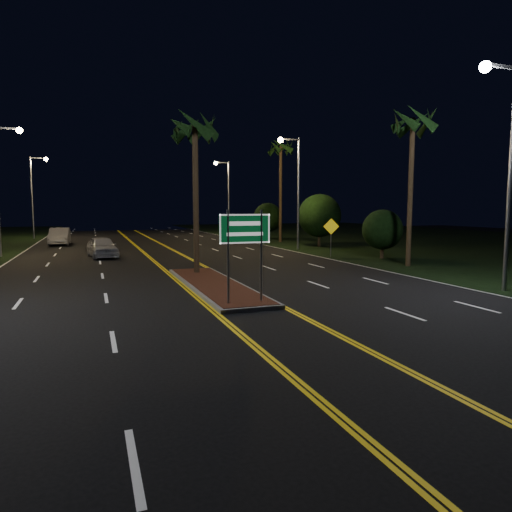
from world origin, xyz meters
name	(u,v)px	position (x,y,z in m)	size (l,w,h in m)	color
ground	(276,326)	(0.00, 0.00, 0.00)	(120.00, 120.00, 0.00)	black
grass_right	(454,241)	(30.00, 25.00, 0.00)	(40.00, 110.00, 0.01)	black
median_island	(214,285)	(0.00, 7.00, 0.08)	(2.25, 10.25, 0.17)	gray
highway_sign	(245,237)	(0.00, 2.80, 2.40)	(1.80, 0.08, 3.20)	gray
streetlight_left_mid	(2,175)	(-10.61, 24.00, 5.66)	(1.91, 0.44, 9.00)	gray
streetlight_left_far	(35,187)	(-10.61, 44.00, 5.66)	(1.91, 0.44, 9.00)	gray
streetlight_right_near	(505,151)	(10.61, 2.00, 5.66)	(1.91, 0.44, 9.00)	gray
streetlight_right_mid	(294,180)	(10.61, 22.00, 5.66)	(1.91, 0.44, 9.00)	gray
streetlight_right_far	(226,189)	(10.61, 42.00, 5.66)	(1.91, 0.44, 9.00)	gray
palm_median	(195,128)	(0.00, 10.50, 7.28)	(2.40, 2.40, 8.30)	#382819
palm_right_near	(413,123)	(12.50, 10.00, 8.21)	(2.40, 2.40, 9.30)	#382819
palm_right_far	(281,149)	(12.80, 30.00, 9.14)	(2.40, 2.40, 10.30)	#382819
shrub_near	(382,230)	(13.50, 14.00, 1.95)	(2.70, 2.70, 3.30)	#382819
shrub_mid	(319,216)	(14.00, 24.00, 2.73)	(3.78, 3.78, 4.62)	#382819
shrub_far	(268,217)	(13.80, 36.00, 2.34)	(3.24, 3.24, 3.96)	#382819
car_near	(102,245)	(-4.29, 21.11, 0.84)	(2.17, 5.07, 1.69)	silver
car_far	(60,235)	(-7.74, 33.75, 0.92)	(2.36, 5.50, 1.83)	#A9AAB3
warning_sign	(331,232)	(10.80, 16.16, 1.76)	(1.11, 0.25, 2.68)	gray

